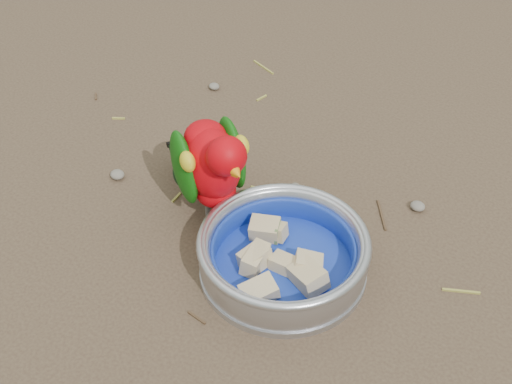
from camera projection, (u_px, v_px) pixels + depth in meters
The scene contains 6 objects.
ground at pixel (217, 256), 0.98m from camera, with size 60.00×60.00×0.00m, color #4B3A2A.
food_bowl at pixel (283, 268), 0.95m from camera, with size 0.22×0.22×0.02m, color #B2B2BA.
bowl_wall at pixel (283, 252), 0.93m from camera, with size 0.22×0.22×0.04m, color #B2B2BA, non-canonical shape.
fruit_wedges at pixel (283, 256), 0.93m from camera, with size 0.13×0.13×0.03m, color #CEB382, non-canonical shape.
lory_parrot at pixel (212, 172), 0.98m from camera, with size 0.10×0.21×0.17m, color #B9020A, non-canonical shape.
ground_debris at pixel (215, 241), 0.99m from camera, with size 0.90×0.80×0.01m, color #9D953F, non-canonical shape.
Camera 1 is at (0.45, -0.50, 0.71)m, focal length 50.00 mm.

